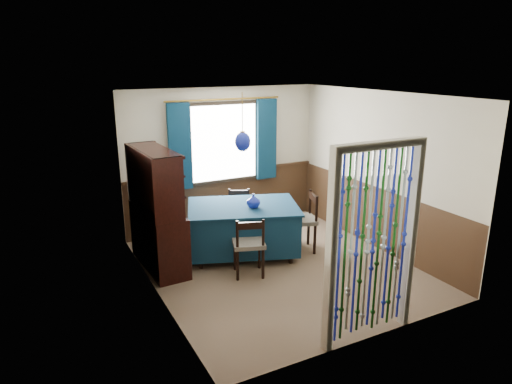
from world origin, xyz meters
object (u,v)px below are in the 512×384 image
dining_table (243,227)px  pendant_lamp (243,141)px  vase_table (253,201)px  bowl_shelf (165,191)px  vase_sideboard (155,198)px  chair_near (249,244)px  chair_far (239,212)px  sideboard (157,227)px  chair_right (303,220)px  chair_left (175,229)px

dining_table → pendant_lamp: 1.33m
vase_table → bowl_shelf: size_ratio=0.98×
vase_sideboard → chair_near: bearing=-49.2°
chair_far → sideboard: 1.63m
vase_sideboard → chair_right: bearing=-18.7°
chair_right → vase_sideboard: (-2.15, 0.72, 0.46)m
sideboard → vase_sideboard: size_ratio=9.96×
vase_table → bowl_shelf: bowl_shelf is taller
chair_far → chair_left: size_ratio=0.91×
dining_table → bowl_shelf: (-1.23, -0.09, 0.77)m
chair_near → pendant_lamp: 1.51m
chair_near → pendant_lamp: (0.24, 0.69, 1.32)m
pendant_lamp → dining_table: bearing=0.0°
chair_near → bowl_shelf: bowl_shelf is taller
dining_table → chair_near: chair_near is taller
dining_table → chair_near: 0.73m
chair_far → sideboard: bearing=44.1°
bowl_shelf → chair_far: bearing=28.0°
sideboard → bowl_shelf: sideboard is taller
dining_table → chair_near: bearing=-89.8°
chair_near → vase_sideboard: 1.59m
dining_table → chair_right: 0.96m
dining_table → vase_sideboard: size_ratio=11.07×
chair_near → pendant_lamp: pendant_lamp is taller
dining_table → sideboard: sideboard is taller
chair_right → chair_near: bearing=128.8°
chair_far → pendant_lamp: (-0.26, -0.70, 1.35)m
pendant_lamp → vase_table: (0.10, -0.15, -0.89)m
sideboard → vase_sideboard: (0.06, 0.26, 0.36)m
dining_table → chair_far: (0.26, 0.70, -0.02)m
chair_near → bowl_shelf: 1.38m
chair_far → vase_sideboard: bearing=35.3°
chair_left → vase_table: bearing=79.8°
chair_far → vase_table: bearing=105.5°
chair_left → chair_near: bearing=49.8°
chair_right → vase_table: bearing=100.8°
chair_far → pendant_lamp: bearing=95.8°
dining_table → vase_table: size_ratio=9.84×
dining_table → chair_far: bearing=89.6°
bowl_shelf → sideboard: bearing=101.9°
chair_far → bowl_shelf: (-1.49, -0.79, 0.79)m
chair_near → vase_sideboard: size_ratio=4.99×
bowl_shelf → vase_sideboard: (0.00, 0.55, -0.26)m
pendant_lamp → bowl_shelf: size_ratio=4.22×
dining_table → bowl_shelf: size_ratio=9.63×
sideboard → pendant_lamp: size_ratio=2.05×
chair_far → bowl_shelf: bearing=54.0°
pendant_lamp → vase_sideboard: (-1.23, 0.45, -0.83)m
chair_far → vase_sideboard: (-1.49, -0.24, 0.53)m
sideboard → pendant_lamp: (1.29, -0.19, 1.18)m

